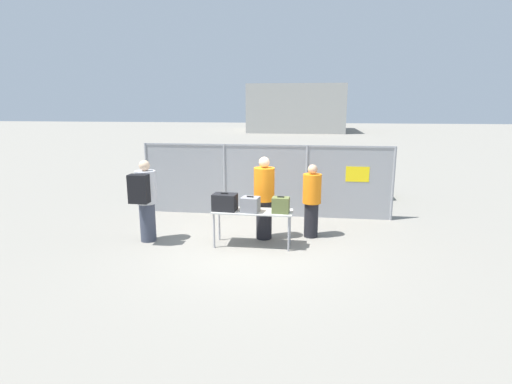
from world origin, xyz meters
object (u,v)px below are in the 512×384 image
suitcase_grey (250,204)px  security_worker_far (312,200)px  suitcase_black (225,202)px  suitcase_olive (281,205)px  utility_trailer (331,183)px  security_worker_near (264,197)px  traveler_hooded (145,198)px  inspection_table (253,214)px

suitcase_grey → security_worker_far: 1.54m
suitcase_black → suitcase_olive: 1.19m
suitcase_black → utility_trailer: (2.47, 5.23, -0.55)m
security_worker_near → utility_trailer: security_worker_near is taller
traveler_hooded → security_worker_near: security_worker_near is taller
suitcase_olive → traveler_hooded: (-2.95, 0.00, 0.06)m
suitcase_black → suitcase_olive: bearing=-1.6°
suitcase_olive → security_worker_near: size_ratio=0.20×
suitcase_grey → suitcase_olive: suitcase_olive is taller
inspection_table → security_worker_far: bearing=31.8°
suitcase_grey → security_worker_near: size_ratio=0.21×
security_worker_far → security_worker_near: bearing=3.4°
utility_trailer → traveler_hooded: bearing=-128.8°
security_worker_near → utility_trailer: (1.70, 4.68, -0.56)m
inspection_table → suitcase_grey: size_ratio=4.25×
inspection_table → suitcase_grey: suitcase_grey is taller
suitcase_grey → utility_trailer: (1.92, 5.27, -0.53)m
security_worker_near → suitcase_black: bearing=32.9°
security_worker_far → suitcase_grey: bearing=23.5°
inspection_table → utility_trailer: (1.89, 5.19, -0.30)m
traveler_hooded → suitcase_olive: bearing=6.5°
traveler_hooded → utility_trailer: size_ratio=0.40×
suitcase_olive → traveler_hooded: 2.95m
suitcase_olive → security_worker_near: (-0.42, 0.59, 0.02)m
suitcase_black → suitcase_grey: 0.56m
suitcase_olive → traveler_hooded: traveler_hooded is taller
security_worker_far → utility_trailer: security_worker_far is taller
inspection_table → suitcase_grey: (-0.03, -0.09, 0.23)m
suitcase_black → security_worker_near: (0.77, 0.55, 0.01)m
suitcase_olive → utility_trailer: bearing=76.3°
security_worker_near → security_worker_far: 1.09m
suitcase_olive → security_worker_near: security_worker_near is taller
suitcase_grey → security_worker_far: size_ratio=0.24×
inspection_table → suitcase_olive: 0.65m
security_worker_far → suitcase_black: bearing=13.6°
suitcase_olive → security_worker_far: size_ratio=0.22×
utility_trailer → suitcase_black: bearing=-115.3°
suitcase_olive → suitcase_grey: bearing=-179.0°
suitcase_grey → suitcase_black: bearing=175.4°
traveler_hooded → utility_trailer: (4.23, 5.26, -0.59)m
suitcase_grey → security_worker_far: bearing=33.9°
suitcase_grey → suitcase_olive: size_ratio=1.09×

